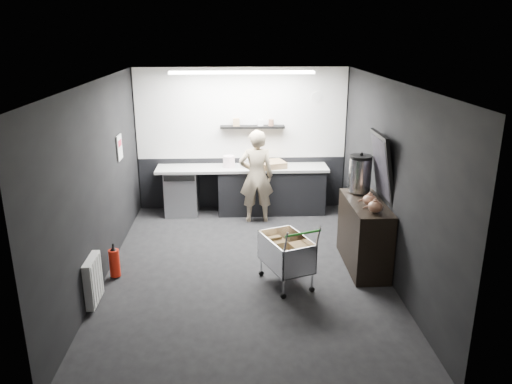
{
  "coord_description": "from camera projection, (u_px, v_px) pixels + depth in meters",
  "views": [
    {
      "loc": [
        -0.15,
        -6.59,
        3.34
      ],
      "look_at": [
        0.17,
        0.4,
        1.06
      ],
      "focal_mm": 35.0,
      "sensor_mm": 36.0,
      "label": 1
    }
  ],
  "objects": [
    {
      "name": "wall_right",
      "position": [
        388.0,
        179.0,
        6.97
      ],
      "size": [
        0.0,
        5.5,
        5.5
      ],
      "primitive_type": "plane",
      "rotation": [
        1.57,
        0.0,
        -1.57
      ],
      "color": "black",
      "rests_on": "floor"
    },
    {
      "name": "person",
      "position": [
        256.0,
        176.0,
        8.92
      ],
      "size": [
        0.63,
        0.43,
        1.69
      ],
      "primitive_type": "imported",
      "rotation": [
        0.0,
        0.0,
        3.18
      ],
      "color": "beige",
      "rests_on": "floor"
    },
    {
      "name": "dado_panel",
      "position": [
        242.0,
        183.0,
        9.74
      ],
      "size": [
        3.95,
        0.02,
        1.0
      ],
      "primitive_type": "cube",
      "color": "black",
      "rests_on": "wall_back"
    },
    {
      "name": "sideboard",
      "position": [
        365.0,
        225.0,
        7.27
      ],
      "size": [
        0.57,
        1.33,
        1.99
      ],
      "color": "black",
      "rests_on": "floor"
    },
    {
      "name": "cardboard_box",
      "position": [
        269.0,
        164.0,
        9.28
      ],
      "size": [
        0.66,
        0.57,
        0.11
      ],
      "primitive_type": "cube",
      "rotation": [
        0.0,
        0.0,
        0.3
      ],
      "color": "#9C7B53",
      "rests_on": "prep_counter"
    },
    {
      "name": "radiator",
      "position": [
        93.0,
        280.0,
        6.25
      ],
      "size": [
        0.1,
        0.5,
        0.6
      ],
      "primitive_type": "cube",
      "color": "silver",
      "rests_on": "wall_left"
    },
    {
      "name": "floor",
      "position": [
        246.0,
        269.0,
        7.3
      ],
      "size": [
        5.5,
        5.5,
        0.0
      ],
      "primitive_type": "plane",
      "color": "black",
      "rests_on": "ground"
    },
    {
      "name": "white_container",
      "position": [
        246.0,
        163.0,
        9.25
      ],
      "size": [
        0.23,
        0.2,
        0.17
      ],
      "primitive_type": "cube",
      "rotation": [
        0.0,
        0.0,
        -0.28
      ],
      "color": "silver",
      "rests_on": "prep_counter"
    },
    {
      "name": "fire_extinguisher",
      "position": [
        115.0,
        262.0,
        7.0
      ],
      "size": [
        0.15,
        0.15,
        0.49
      ],
      "color": "red",
      "rests_on": "floor"
    },
    {
      "name": "ceiling",
      "position": [
        245.0,
        82.0,
        6.46
      ],
      "size": [
        5.5,
        5.5,
        0.0
      ],
      "primitive_type": "plane",
      "rotation": [
        3.14,
        0.0,
        0.0
      ],
      "color": "white",
      "rests_on": "wall_back"
    },
    {
      "name": "prep_counter",
      "position": [
        250.0,
        189.0,
        9.46
      ],
      "size": [
        3.2,
        0.61,
        0.9
      ],
      "color": "black",
      "rests_on": "floor"
    },
    {
      "name": "wall_left",
      "position": [
        99.0,
        183.0,
        6.79
      ],
      "size": [
        0.0,
        5.5,
        5.5
      ],
      "primitive_type": "plane",
      "rotation": [
        1.57,
        0.0,
        1.57
      ],
      "color": "black",
      "rests_on": "floor"
    },
    {
      "name": "wall_front",
      "position": [
        253.0,
        274.0,
        4.27
      ],
      "size": [
        5.5,
        0.0,
        5.5
      ],
      "primitive_type": "plane",
      "rotation": [
        -1.57,
        0.0,
        0.0
      ],
      "color": "black",
      "rests_on": "floor"
    },
    {
      "name": "pink_tub",
      "position": [
        229.0,
        162.0,
        9.27
      ],
      "size": [
        0.22,
        0.22,
        0.22
      ],
      "primitive_type": "cylinder",
      "color": "white",
      "rests_on": "prep_counter"
    },
    {
      "name": "wall_back",
      "position": [
        242.0,
        140.0,
        9.49
      ],
      "size": [
        5.5,
        0.0,
        5.5
      ],
      "primitive_type": "plane",
      "rotation": [
        1.57,
        0.0,
        0.0
      ],
      "color": "black",
      "rests_on": "floor"
    },
    {
      "name": "floating_shelf",
      "position": [
        252.0,
        127.0,
        9.29
      ],
      "size": [
        1.2,
        0.22,
        0.04
      ],
      "primitive_type": "cube",
      "color": "black",
      "rests_on": "wall_back"
    },
    {
      "name": "shopping_cart",
      "position": [
        286.0,
        254.0,
        6.76
      ],
      "size": [
        0.79,
        1.03,
        0.93
      ],
      "color": "silver",
      "rests_on": "floor"
    },
    {
      "name": "poster_red_band",
      "position": [
        119.0,
        143.0,
        7.95
      ],
      "size": [
        0.02,
        0.22,
        0.1
      ],
      "primitive_type": "cube",
      "color": "red",
      "rests_on": "poster"
    },
    {
      "name": "wall_clock",
      "position": [
        316.0,
        97.0,
        9.28
      ],
      "size": [
        0.2,
        0.03,
        0.2
      ],
      "primitive_type": "cylinder",
      "rotation": [
        1.57,
        0.0,
        0.0
      ],
      "color": "silver",
      "rests_on": "wall_back"
    },
    {
      "name": "poster",
      "position": [
        120.0,
        147.0,
        7.97
      ],
      "size": [
        0.02,
        0.3,
        0.4
      ],
      "primitive_type": "cube",
      "color": "silver",
      "rests_on": "wall_left"
    },
    {
      "name": "ceiling_strip",
      "position": [
        242.0,
        73.0,
        8.23
      ],
      "size": [
        2.4,
        0.2,
        0.04
      ],
      "primitive_type": "cube",
      "color": "white",
      "rests_on": "ceiling"
    },
    {
      "name": "kitchen_wall_panel",
      "position": [
        241.0,
        114.0,
        9.32
      ],
      "size": [
        3.95,
        0.02,
        1.7
      ],
      "primitive_type": "cube",
      "color": "silver",
      "rests_on": "wall_back"
    }
  ]
}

